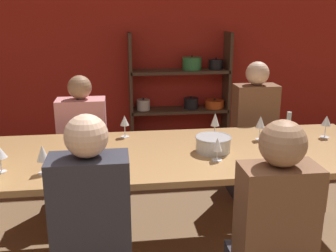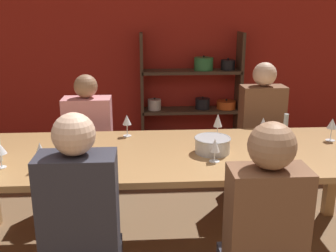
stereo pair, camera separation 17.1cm
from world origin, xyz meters
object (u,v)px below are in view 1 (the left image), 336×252
Objects in this scene: wine_bottle_green at (286,148)px; wine_glass_white_b at (215,120)px; wine_glass_red_a at (260,123)px; wine_glass_red_c at (43,154)px; wine_glass_white_a at (0,153)px; wine_glass_empty_a at (217,145)px; shelf_unit at (181,108)px; person_far_b at (84,160)px; dining_table at (170,161)px; person_far_a at (253,148)px; wine_glass_red_b at (125,121)px; cell_phone at (79,152)px; wine_glass_empty_b at (326,121)px; mixing_bowl at (213,143)px.

wine_bottle_green is 2.11× the size of wine_glass_white_b.
wine_glass_red_a is 1.05× the size of wine_glass_white_b.
wine_glass_red_c is (-1.47, -0.44, -0.01)m from wine_glass_red_a.
wine_glass_empty_a is (1.31, 0.02, -0.02)m from wine_glass_white_a.
shelf_unit reaches higher than person_far_b.
shelf_unit reaches higher than dining_table.
wine_glass_red_a is 0.76m from person_far_a.
dining_table is 18.08× the size of wine_glass_white_a.
shelf_unit is at bearing 67.94° from wine_glass_red_b.
wine_glass_red_c is at bearing 32.52° from person_far_a.
wine_glass_white_a reaches higher than cell_phone.
wine_glass_empty_b is 1.01× the size of cell_phone.
wine_glass_white_b is 0.69m from wine_glass_red_b.
shelf_unit is at bearing 94.45° from wine_bottle_green.
wine_glass_white_a is 0.97× the size of wine_glass_red_b.
person_far_b reaches higher than wine_glass_red_a.
wine_glass_red_b is at bearing 145.66° from mixing_bowl.
wine_glass_white_b is at bearing 167.86° from wine_glass_empty_b.
wine_glass_white_b is 1.32m from wine_glass_red_c.
wine_glass_white_b is at bearing -2.56° from wine_glass_red_b.
wine_glass_empty_b is (0.91, 0.19, 0.07)m from mixing_bowl.
mixing_bowl is 0.90m from cell_phone.
mixing_bowl is 0.68× the size of wine_bottle_green.
wine_glass_empty_b is at bearing -68.98° from shelf_unit.
wine_glass_red_b is (-0.57, 0.56, 0.02)m from wine_glass_empty_a.
wine_glass_empty_a is 0.92× the size of cell_phone.
wine_glass_red_c is at bearing -167.58° from mixing_bowl.
shelf_unit is 2.80m from wine_glass_white_a.
wine_glass_white_a is 0.96× the size of wine_glass_empty_b.
dining_table is 17.41× the size of wine_glass_empty_b.
mixing_bowl is 1.46× the size of wine_glass_empty_b.
wine_bottle_green is 2.38× the size of wine_glass_empty_a.
mixing_bowl is 0.93m from wine_glass_empty_b.
wine_glass_red_a reaches higher than cell_phone.
person_far_a reaches higher than dining_table.
person_far_a is (0.24, 1.20, -0.43)m from wine_bottle_green.
dining_table is 1.05m from person_far_b.
cell_phone is (-1.80, -0.10, -0.12)m from wine_glass_empty_b.
wine_glass_red_c reaches higher than wine_glass_empty_a.
wine_glass_red_b is at bearing 43.70° from cell_phone.
wine_glass_empty_a is (-0.36, 0.22, -0.04)m from wine_bottle_green.
wine_glass_red_c is at bearing -117.37° from cell_phone.
wine_glass_white_b is 0.82m from wine_glass_empty_b.
wine_glass_empty_a is (0.27, -0.20, 0.17)m from dining_table.
shelf_unit reaches higher than mixing_bowl.
wine_glass_empty_b reaches higher than wine_glass_red_b.
person_far_a is (0.58, 0.82, -0.35)m from mixing_bowl.
wine_glass_white_a is 0.26m from wine_glass_red_c.
person_far_b is at bearing 129.51° from dining_table.
person_far_a is 1.51m from person_far_b.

